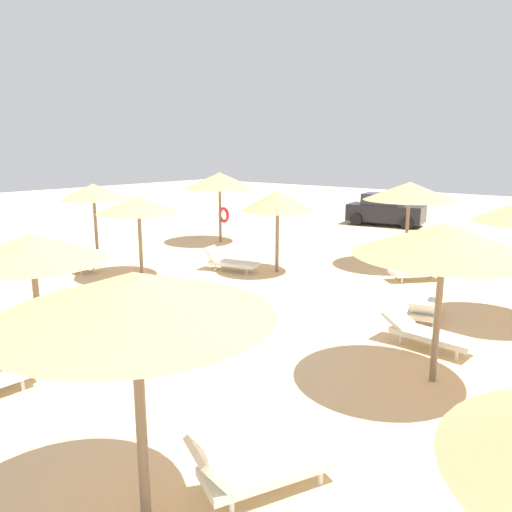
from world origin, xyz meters
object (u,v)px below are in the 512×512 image
(lounger_0, at_px, (426,309))
(lounger_5, at_px, (80,262))
(lounger_6, at_px, (230,262))
(lounger_1, at_px, (260,467))
(parasol_2, at_px, (32,248))
(parasol_3, at_px, (410,191))
(parasol_9, at_px, (220,181))
(parasol_5, at_px, (93,192))
(parasol_7, at_px, (444,240))
(parasol_8, at_px, (138,205))
(lounger_7, at_px, (426,333))
(parked_car, at_px, (385,210))
(parasol_1, at_px, (134,295))
(lounger_3, at_px, (421,271))
(parasol_6, at_px, (278,201))

(lounger_0, relative_size, lounger_5, 1.02)
(lounger_6, bearing_deg, lounger_1, -45.57)
(parasol_2, bearing_deg, parasol_3, 79.82)
(parasol_9, bearing_deg, lounger_5, -89.56)
(parasol_5, xyz_separation_m, parasol_7, (13.69, -1.99, 0.08))
(parasol_3, height_order, parasol_8, parasol_3)
(parasol_7, xyz_separation_m, lounger_7, (-0.68, 1.45, -2.28))
(parked_car, bearing_deg, parasol_5, -108.49)
(parasol_3, xyz_separation_m, parasol_5, (-9.66, -6.24, -0.14))
(parasol_7, bearing_deg, parasol_8, 172.70)
(parasol_2, xyz_separation_m, parasol_8, (-3.81, 5.35, 0.07))
(lounger_0, distance_m, lounger_6, 7.06)
(parasol_1, relative_size, lounger_0, 1.47)
(parasol_1, bearing_deg, parasol_8, 142.67)
(lounger_3, bearing_deg, parasol_6, -154.28)
(parasol_9, height_order, lounger_6, parasol_9)
(parasol_6, bearing_deg, parasol_7, -33.22)
(parasol_8, relative_size, lounger_7, 1.36)
(lounger_3, bearing_deg, lounger_0, -67.11)
(lounger_7, bearing_deg, lounger_5, -174.73)
(parasol_3, bearing_deg, lounger_3, -52.98)
(parasol_8, height_order, lounger_6, parasol_8)
(parasol_1, relative_size, parasol_3, 0.93)
(parasol_2, distance_m, parked_car, 20.91)
(parasol_5, bearing_deg, lounger_6, 17.31)
(lounger_3, xyz_separation_m, parked_car, (-5.97, 10.01, 0.51))
(parasol_1, relative_size, lounger_7, 1.50)
(parasol_9, bearing_deg, lounger_3, -4.36)
(parasol_2, distance_m, lounger_7, 8.08)
(lounger_1, bearing_deg, parasol_2, 178.17)
(parasol_7, bearing_deg, parasol_6, 146.78)
(parasol_2, distance_m, lounger_0, 8.84)
(parasol_2, relative_size, parasol_8, 1.06)
(parasol_1, height_order, parasol_9, parasol_9)
(parasol_2, bearing_deg, lounger_5, 143.40)
(parasol_7, bearing_deg, parasol_5, 171.73)
(parasol_6, xyz_separation_m, parasol_9, (-5.26, 2.74, 0.30))
(parasol_7, relative_size, lounger_5, 1.58)
(parasol_7, relative_size, lounger_1, 1.57)
(lounger_3, relative_size, lounger_7, 0.95)
(parasol_1, distance_m, parasol_3, 13.95)
(parked_car, bearing_deg, parasol_6, -81.62)
(parasol_3, xyz_separation_m, lounger_3, (1.21, -1.61, -2.34))
(parasol_6, distance_m, lounger_6, 2.63)
(parasol_6, distance_m, lounger_7, 7.39)
(parasol_1, height_order, parasol_5, parasol_1)
(parasol_8, xyz_separation_m, lounger_6, (1.74, 2.38, -2.02))
(parasol_5, bearing_deg, lounger_0, 4.63)
(lounger_6, bearing_deg, lounger_3, 28.30)
(parasol_3, height_order, lounger_0, parasol_3)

